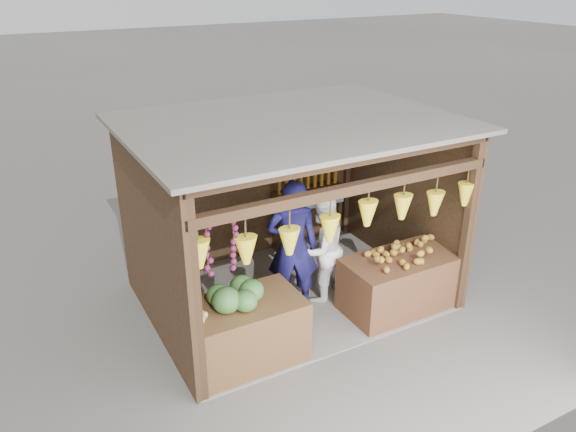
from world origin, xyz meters
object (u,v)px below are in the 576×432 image
object	(u,v)px
vendor_seated	(167,271)
counter_right	(401,282)
woman_standing	(322,249)
counter_left	(241,333)
man_standing	(293,247)

from	to	relation	value
vendor_seated	counter_right	bearing A→B (deg)	168.19
woman_standing	vendor_seated	size ratio (longest dim) A/B	1.50
counter_left	man_standing	world-z (taller)	man_standing
counter_left	woman_standing	size ratio (longest dim) A/B	0.94
man_standing	woman_standing	size ratio (longest dim) A/B	1.21
woman_standing	vendor_seated	bearing A→B (deg)	-24.15
man_standing	vendor_seated	distance (m)	1.72
man_standing	vendor_seated	size ratio (longest dim) A/B	1.82
man_standing	woman_standing	bearing A→B (deg)	-154.24
man_standing	woman_standing	world-z (taller)	man_standing
woman_standing	vendor_seated	world-z (taller)	woman_standing
counter_right	man_standing	world-z (taller)	man_standing
counter_right	woman_standing	size ratio (longest dim) A/B	1.04
woman_standing	vendor_seated	distance (m)	2.18
counter_left	vendor_seated	distance (m)	1.38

